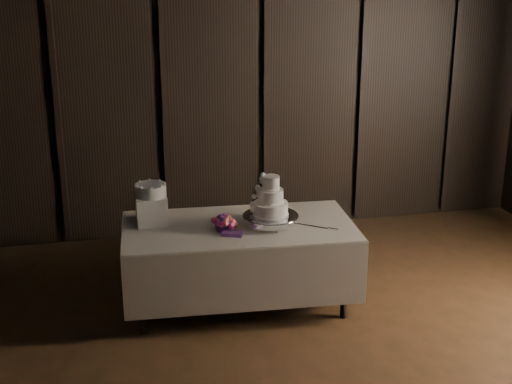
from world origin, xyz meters
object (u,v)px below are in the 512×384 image
Objects in this scene: display_table at (239,262)px; wedding_cake at (268,201)px; cake_stand at (271,220)px; box_pedestal at (152,210)px; bouquet at (224,224)px; small_cake at (151,190)px.

wedding_cake reaches higher than display_table.
box_pedestal is (-0.99, 0.26, 0.08)m from cake_stand.
wedding_cake is at bearing -150.26° from cake_stand.
bouquet is at bearing -173.88° from cake_stand.
bouquet reaches higher than cake_stand.
cake_stand is 1.03m from box_pedestal.
wedding_cake reaches higher than box_pedestal.
wedding_cake is at bearing 4.38° from bouquet.
display_table is 4.23× the size of cake_stand.
box_pedestal is 0.18m from small_cake.
cake_stand is 1.28× the size of bouquet.
cake_stand is 1.06m from small_cake.
wedding_cake reaches higher than bouquet.
cake_stand is at bearing -14.83° from box_pedestal.
small_cake is at bearing 165.17° from cake_stand.
bouquet is 0.70m from small_cake.
box_pedestal is 0.98× the size of small_cake.
small_cake is at bearing 0.00° from box_pedestal.
display_table is 0.44m from bouquet.
bouquet is at bearing -28.07° from box_pedestal.
wedding_cake is at bearing -16.02° from box_pedestal.
wedding_cake is at bearing -13.27° from display_table.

